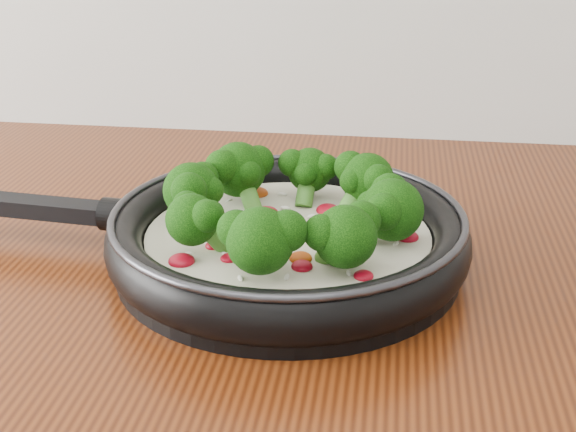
# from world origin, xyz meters

# --- Properties ---
(skillet) EXTENTS (0.52, 0.35, 0.09)m
(skillet) POSITION_xyz_m (0.01, 1.08, 0.93)
(skillet) COLOR black
(skillet) RESTS_ON counter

